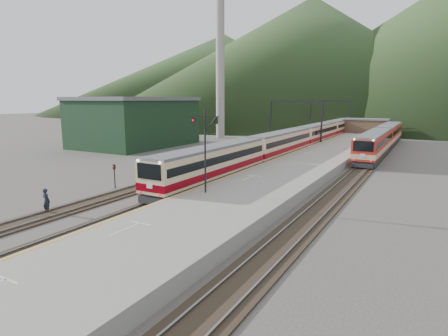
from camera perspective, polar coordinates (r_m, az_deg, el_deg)
The scene contains 17 objects.
track_main at distance 52.75m, azimuth 8.41°, elevation 1.45°, with size 2.60×200.00×0.23m.
track_far at distance 54.69m, azimuth 3.51°, elevation 1.85°, with size 2.60×200.00×0.23m.
track_second at distance 49.92m, azimuth 20.83°, elevation 0.37°, with size 2.60×200.00×0.23m.
platform at distance 49.09m, azimuth 13.70°, elevation 1.11°, with size 8.00×100.00×1.00m, color gray.
gantry_near at distance 67.27m, azimuth 10.83°, elevation 8.00°, with size 9.55×0.25×8.00m.
gantry_far at distance 91.32m, azimuth 15.86°, elevation 8.37°, with size 9.55×0.25×8.00m.
warehouse at distance 68.87m, azimuth -13.34°, elevation 6.90°, with size 14.50×20.50×8.60m.
smokestack at distance 81.77m, azimuth -0.58°, elevation 15.17°, with size 1.80×1.80×30.00m, color #9E998E.
station_shed at distance 87.90m, azimuth 20.84°, elevation 6.06°, with size 9.40×4.40×3.10m.
hill_a at distance 208.33m, azimuth 13.22°, elevation 16.12°, with size 180.00×180.00×60.00m, color #29471E.
hill_d at distance 285.33m, azimuth 0.05°, elevation 14.26°, with size 200.00×200.00×55.00m, color #29471E.
main_train at distance 62.18m, azimuth 11.84°, elevation 4.39°, with size 2.75×75.42×3.35m.
second_train at distance 65.23m, azimuth 23.01°, elevation 4.08°, with size 2.79×37.98×3.40m.
signal_mast at distance 28.62m, azimuth -2.90°, elevation 4.01°, with size 2.17×0.58×6.50m.
short_signal_b at distance 49.10m, azimuth 2.75°, elevation 2.53°, with size 0.26×0.23×2.27m.
short_signal_c at distance 36.04m, azimuth -16.36°, elevation -0.75°, with size 0.26×0.21×2.27m.
worker at distance 30.07m, azimuth -25.44°, elevation -4.56°, with size 0.68×0.44×1.85m, color black.
Camera 1 is at (18.36, -8.79, 8.15)m, focal length 30.00 mm.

